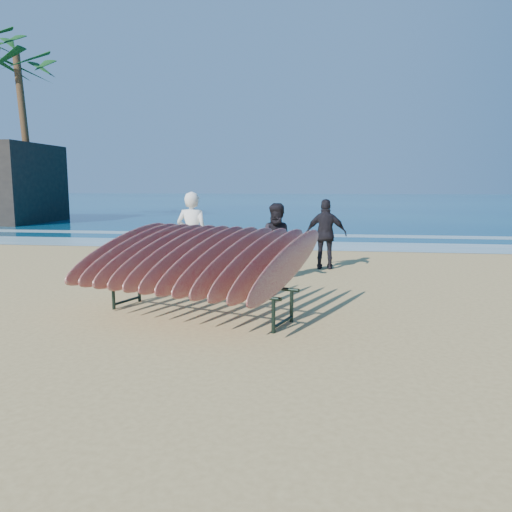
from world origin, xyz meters
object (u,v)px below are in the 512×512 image
(surfboard_rack, at_px, (197,258))
(person_dark_a, at_px, (278,242))
(person_dark_b, at_px, (326,234))
(palm_mid, at_px, (21,68))
(person_white, at_px, (192,236))

(surfboard_rack, height_order, person_dark_a, person_dark_a)
(surfboard_rack, distance_m, person_dark_b, 5.15)
(surfboard_rack, xyz_separation_m, palm_mid, (-13.75, 17.08, 7.05))
(person_white, distance_m, palm_mid, 20.31)
(person_dark_a, xyz_separation_m, palm_mid, (-14.73, 13.98, 7.14))
(person_dark_a, bearing_deg, surfboard_rack, -111.09)
(person_white, height_order, palm_mid, palm_mid)
(person_dark_a, bearing_deg, person_dark_b, 55.20)
(surfboard_rack, height_order, person_white, person_white)
(person_dark_b, bearing_deg, surfboard_rack, 68.15)
(person_dark_a, height_order, person_dark_b, person_dark_b)
(surfboard_rack, distance_m, person_white, 3.12)
(person_white, height_order, person_dark_a, person_white)
(person_dark_a, bearing_deg, palm_mid, 132.81)
(person_dark_b, relative_size, palm_mid, 0.19)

